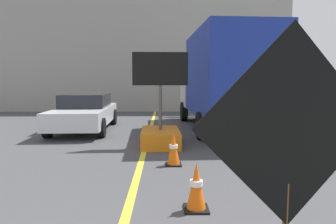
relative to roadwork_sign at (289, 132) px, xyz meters
name	(u,v)px	position (x,y,z in m)	size (l,w,h in m)	color
lane_center_stripe	(139,171)	(-1.52, 3.82, -1.47)	(0.14, 36.00, 0.01)	yellow
roadwork_sign	(289,132)	(0.00, 0.00, 0.00)	(1.60, 0.36, 2.33)	#593819
arrow_board_trailer	(160,129)	(-1.10, 6.39, -0.99)	(1.60, 1.84, 2.70)	orange
box_truck	(223,80)	(1.26, 9.13, 0.45)	(2.90, 7.27, 3.60)	black
pickup_car	(85,112)	(-4.02, 9.18, -0.77)	(2.13, 4.75, 1.38)	silver
highway_guide_sign	(242,54)	(3.44, 14.80, 1.95)	(2.79, 0.30, 5.00)	gray
far_building_block	(146,61)	(-2.40, 21.13, 1.96)	(18.30, 9.91, 6.86)	gray
traffic_cone_near_sign	(196,187)	(-0.53, 1.88, -1.12)	(0.36, 0.36, 0.71)	black
traffic_cone_mid_lane	(174,149)	(-0.78, 4.24, -1.10)	(0.36, 0.36, 0.75)	black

